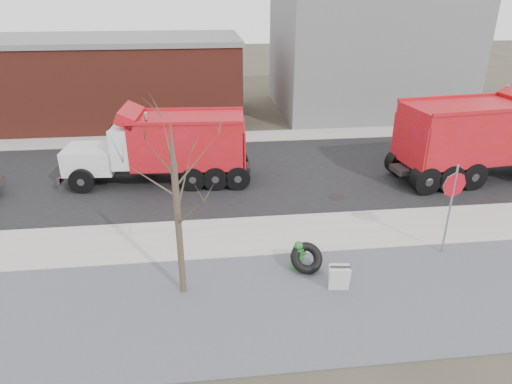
{
  "coord_description": "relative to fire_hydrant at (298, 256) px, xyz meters",
  "views": [
    {
      "loc": [
        -2.38,
        -13.64,
        8.07
      ],
      "look_at": [
        -0.66,
        1.04,
        1.4
      ],
      "focal_mm": 32.0,
      "sensor_mm": 36.0,
      "label": 1
    }
  ],
  "objects": [
    {
      "name": "stop_sign",
      "position": [
        4.95,
        0.36,
        1.66
      ],
      "size": [
        0.83,
        0.19,
        3.1
      ],
      "rotation": [
        0.0,
        0.0,
        -0.2
      ],
      "color": "gray",
      "rests_on": "ground"
    },
    {
      "name": "sidewalk",
      "position": [
        -0.33,
        2.03,
        -0.4
      ],
      "size": [
        60.0,
        2.5,
        0.06
      ],
      "primitive_type": "cube",
      "color": "#9E9B93",
      "rests_on": "ground"
    },
    {
      "name": "fire_hydrant",
      "position": [
        0.0,
        0.0,
        0.0
      ],
      "size": [
        0.54,
        0.53,
        0.95
      ],
      "rotation": [
        0.0,
        0.0,
        0.27
      ],
      "color": "#2C742D",
      "rests_on": "ground"
    },
    {
      "name": "far_sidewalk",
      "position": [
        -0.33,
        13.78,
        -0.4
      ],
      "size": [
        60.0,
        2.0,
        0.06
      ],
      "primitive_type": "cube",
      "color": "#9E9B93",
      "rests_on": "ground"
    },
    {
      "name": "ground",
      "position": [
        -0.33,
        1.78,
        -0.43
      ],
      "size": [
        120.0,
        120.0,
        0.0
      ],
      "primitive_type": "plane",
      "color": "#383328",
      "rests_on": "ground"
    },
    {
      "name": "sandwich_board",
      "position": [
        0.93,
        -1.31,
        0.0
      ],
      "size": [
        0.63,
        0.44,
        0.81
      ],
      "rotation": [
        0.0,
        0.0,
        -0.13
      ],
      "color": "silver",
      "rests_on": "ground"
    },
    {
      "name": "bare_tree",
      "position": [
        -3.53,
        -0.82,
        2.86
      ],
      "size": [
        3.2,
        3.2,
        5.2
      ],
      "color": "#382D23",
      "rests_on": "ground"
    },
    {
      "name": "gravel_verge",
      "position": [
        -0.33,
        -1.72,
        -0.42
      ],
      "size": [
        60.0,
        5.0,
        0.03
      ],
      "primitive_type": "cube",
      "color": "slate",
      "rests_on": "ground"
    },
    {
      "name": "dump_truck_red_b",
      "position": [
        -4.43,
        7.49,
        1.31
      ],
      "size": [
        8.16,
        2.84,
        3.43
      ],
      "rotation": [
        0.0,
        0.0,
        3.07
      ],
      "color": "black",
      "rests_on": "ground"
    },
    {
      "name": "dump_truck_red_a",
      "position": [
        10.08,
        6.45,
        1.57
      ],
      "size": [
        9.97,
        3.74,
        3.94
      ],
      "rotation": [
        0.0,
        0.0,
        0.12
      ],
      "color": "black",
      "rests_on": "ground"
    },
    {
      "name": "road",
      "position": [
        -0.33,
        8.08,
        -0.42
      ],
      "size": [
        60.0,
        9.4,
        0.02
      ],
      "primitive_type": "cube",
      "color": "black",
      "rests_on": "ground"
    },
    {
      "name": "truck_tire",
      "position": [
        0.23,
        -0.17,
        0.02
      ],
      "size": [
        1.16,
        1.09,
        0.9
      ],
      "color": "black",
      "rests_on": "ground"
    },
    {
      "name": "curb",
      "position": [
        -0.33,
        3.33,
        -0.38
      ],
      "size": [
        60.0,
        0.15,
        0.11
      ],
      "primitive_type": "cube",
      "color": "#9E9B93",
      "rests_on": "ground"
    },
    {
      "name": "building_grey",
      "position": [
        8.67,
        19.78,
        3.57
      ],
      "size": [
        12.0,
        10.0,
        8.0
      ],
      "color": "slate",
      "rests_on": "ground"
    },
    {
      "name": "building_brick",
      "position": [
        -10.33,
        18.78,
        2.22
      ],
      "size": [
        20.2,
        8.2,
        5.3
      ],
      "color": "maroon",
      "rests_on": "ground"
    }
  ]
}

